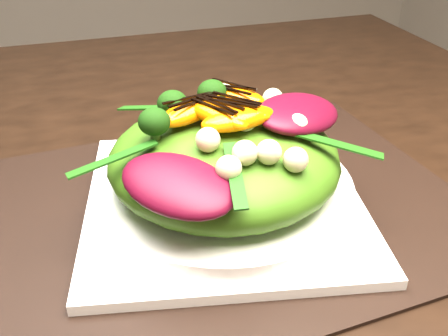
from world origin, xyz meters
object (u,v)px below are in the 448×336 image
object	(u,v)px
placemat	(224,207)
plate_base	(224,201)
lettuce_mound	(224,159)
salad_bowl	(224,189)
orange_segment	(220,103)

from	to	relation	value
placemat	plate_base	distance (m)	0.01
placemat	lettuce_mound	xyz separation A→B (m)	(0.00, 0.00, 0.06)
placemat	lettuce_mound	distance (m)	0.06
plate_base	salad_bowl	world-z (taller)	salad_bowl
lettuce_mound	orange_segment	world-z (taller)	orange_segment
placemat	salad_bowl	distance (m)	0.02
salad_bowl	placemat	bearing A→B (deg)	-90.00
placemat	lettuce_mound	size ratio (longest dim) A/B	2.16
salad_bowl	orange_segment	distance (m)	0.08
placemat	plate_base	world-z (taller)	plate_base
orange_segment	lettuce_mound	bearing A→B (deg)	-99.41
salad_bowl	orange_segment	xyz separation A→B (m)	(0.00, 0.03, 0.08)
placemat	plate_base	bearing A→B (deg)	0.00
salad_bowl	plate_base	bearing A→B (deg)	-90.00
placemat	orange_segment	xyz separation A→B (m)	(0.00, 0.03, 0.10)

